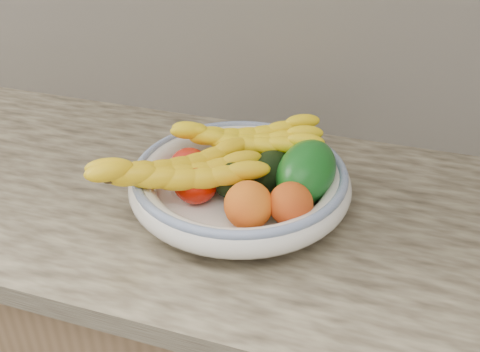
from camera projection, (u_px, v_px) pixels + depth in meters
name	position (u px, v px, depth m)	size (l,w,h in m)	color
fruit_bowl	(240.00, 181.00, 0.94)	(0.39, 0.39, 0.08)	silver
clementine_back_left	(245.00, 153.00, 1.02)	(0.05, 0.05, 0.04)	#EC5D04
clementine_back_right	(267.00, 155.00, 1.01)	(0.05, 0.05, 0.04)	#F75E05
tomato_left	(189.00, 166.00, 0.96)	(0.07, 0.07, 0.06)	red
tomato_near_left	(196.00, 183.00, 0.91)	(0.08, 0.08, 0.07)	#B21102
avocado_center	(233.00, 176.00, 0.93)	(0.07, 0.10, 0.07)	black
avocado_right	(271.00, 170.00, 0.94)	(0.07, 0.10, 0.07)	black
green_mango	(306.00, 172.00, 0.91)	(0.10, 0.15, 0.11)	#0F5315
peach_front	(248.00, 205.00, 0.85)	(0.08, 0.08, 0.08)	orange
peach_right	(291.00, 204.00, 0.85)	(0.07, 0.07, 0.07)	orange
banana_bunch_back	(246.00, 142.00, 0.98)	(0.29, 0.11, 0.08)	yellow
banana_bunch_front	(178.00, 176.00, 0.89)	(0.31, 0.12, 0.09)	yellow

